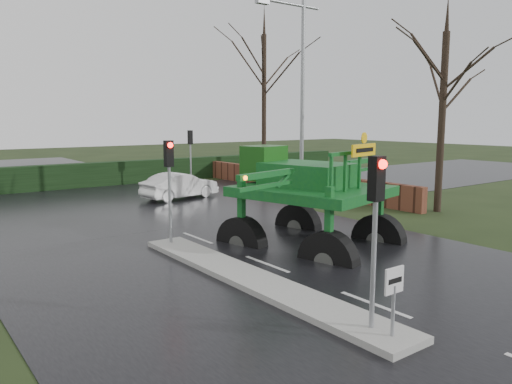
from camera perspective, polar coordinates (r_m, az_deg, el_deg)
ground at (r=11.96m, az=13.40°, el=-12.49°), size 140.00×140.00×0.00m
road_main at (r=19.61m, az=-9.64°, el=-4.15°), size 14.00×80.00×0.02m
road_cross at (r=25.02m, az=-15.93°, el=-1.66°), size 80.00×12.00×0.02m
median_island at (r=13.15m, az=-0.58°, el=-9.93°), size 1.20×10.00×0.16m
hedge_row at (r=32.46m, az=-21.04°, el=1.66°), size 44.00×0.90×1.50m
brick_wall at (r=30.22m, az=2.94°, el=1.47°), size 0.40×20.00×1.20m
keep_left_sign at (r=9.77m, az=15.48°, el=-10.78°), size 0.50×0.07×1.35m
traffic_signal_near at (r=9.69m, az=13.54°, el=-1.50°), size 0.26×0.33×3.52m
traffic_signal_mid at (r=16.41m, az=-9.89°, el=2.56°), size 0.26×0.33×3.52m
traffic_signal_far at (r=31.09m, az=-7.52°, el=5.28°), size 0.26×0.33×3.52m
street_light_right at (r=25.53m, az=4.82°, el=12.31°), size 3.85×0.30×10.00m
tree_right_near at (r=24.06m, az=20.60°, el=10.17°), size 5.60×5.60×9.64m
tree_right_far at (r=35.55m, az=0.93°, el=12.03°), size 7.00×7.00×12.05m
crop_sprayer at (r=14.75m, az=7.69°, el=0.61°), size 8.27×6.08×4.74m
white_sedan at (r=26.83m, az=-8.67°, el=-0.78°), size 4.37×2.08×1.38m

